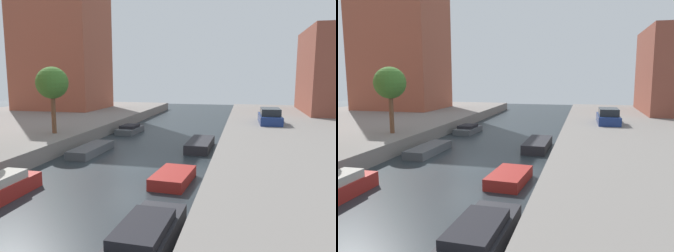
% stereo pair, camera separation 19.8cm
% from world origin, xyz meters
% --- Properties ---
extents(ground_plane, '(84.00, 84.00, 0.00)m').
position_xyz_m(ground_plane, '(0.00, 0.00, 0.00)').
color(ground_plane, '#232B30').
extents(apartment_tower_far, '(10.00, 8.20, 19.74)m').
position_xyz_m(apartment_tower_far, '(-16.00, 20.64, 10.87)').
color(apartment_tower_far, brown).
rests_on(apartment_tower_far, quay_left).
extents(street_tree_3, '(2.30, 2.30, 4.82)m').
position_xyz_m(street_tree_3, '(-6.97, 3.62, 4.62)').
color(street_tree_3, brown).
rests_on(street_tree_3, quay_left).
extents(parked_car, '(1.90, 4.67, 1.35)m').
position_xyz_m(parked_car, '(8.74, 12.54, 1.56)').
color(parked_car, navy).
rests_on(parked_car, quay_right).
extents(moored_boat_left_3, '(1.51, 4.31, 0.54)m').
position_xyz_m(moored_boat_left_3, '(-3.38, 2.17, 0.27)').
color(moored_boat_left_3, '#4C5156').
rests_on(moored_boat_left_3, ground_plane).
extents(moored_boat_left_4, '(1.72, 3.38, 0.75)m').
position_xyz_m(moored_boat_left_4, '(-3.55, 10.37, 0.32)').
color(moored_boat_left_4, '#4C5156').
rests_on(moored_boat_left_4, ground_plane).
extents(moored_boat_right_1, '(1.72, 4.63, 0.96)m').
position_xyz_m(moored_boat_right_1, '(3.81, -9.08, 0.41)').
color(moored_boat_right_1, '#232328').
rests_on(moored_boat_right_1, ground_plane).
extents(moored_boat_right_2, '(1.85, 3.13, 0.55)m').
position_xyz_m(moored_boat_right_2, '(3.28, -2.64, 0.28)').
color(moored_boat_right_2, maroon).
rests_on(moored_boat_right_2, ground_plane).
extents(moored_boat_right_3, '(1.65, 4.32, 0.66)m').
position_xyz_m(moored_boat_right_3, '(3.55, 5.17, 0.33)').
color(moored_boat_right_3, '#232328').
rests_on(moored_boat_right_3, ground_plane).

